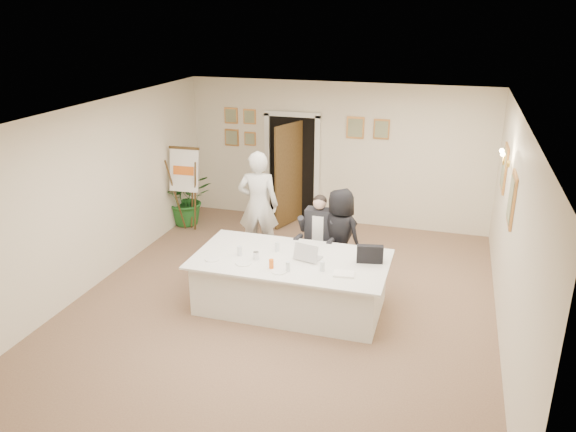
# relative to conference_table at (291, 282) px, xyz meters

# --- Properties ---
(floor) EXTENTS (7.00, 7.00, 0.00)m
(floor) POSITION_rel_conference_table_xyz_m (-0.13, 0.15, -0.39)
(floor) COLOR brown
(floor) RESTS_ON ground
(ceiling) EXTENTS (6.00, 7.00, 0.02)m
(ceiling) POSITION_rel_conference_table_xyz_m (-0.13, 0.15, 2.41)
(ceiling) COLOR white
(ceiling) RESTS_ON wall_back
(wall_back) EXTENTS (6.00, 0.10, 2.80)m
(wall_back) POSITION_rel_conference_table_xyz_m (-0.13, 3.65, 1.01)
(wall_back) COLOR #ECE5C7
(wall_back) RESTS_ON floor
(wall_front) EXTENTS (6.00, 0.10, 2.80)m
(wall_front) POSITION_rel_conference_table_xyz_m (-0.13, -3.35, 1.01)
(wall_front) COLOR #ECE5C7
(wall_front) RESTS_ON floor
(wall_left) EXTENTS (0.10, 7.00, 2.80)m
(wall_left) POSITION_rel_conference_table_xyz_m (-3.13, 0.15, 1.01)
(wall_left) COLOR #ECE5C7
(wall_left) RESTS_ON floor
(wall_right) EXTENTS (0.10, 7.00, 2.80)m
(wall_right) POSITION_rel_conference_table_xyz_m (2.87, 0.15, 1.01)
(wall_right) COLOR #ECE5C7
(wall_right) RESTS_ON floor
(doorway) EXTENTS (1.14, 0.86, 2.20)m
(doorway) POSITION_rel_conference_table_xyz_m (-1.02, 3.47, 0.65)
(doorway) COLOR black
(doorway) RESTS_ON floor
(pictures_back_wall) EXTENTS (3.40, 0.06, 0.80)m
(pictures_back_wall) POSITION_rel_conference_table_xyz_m (-0.93, 3.62, 1.46)
(pictures_back_wall) COLOR #CE8B46
(pictures_back_wall) RESTS_ON wall_back
(pictures_right_wall) EXTENTS (0.06, 2.20, 0.80)m
(pictures_right_wall) POSITION_rel_conference_table_xyz_m (2.84, 1.35, 1.36)
(pictures_right_wall) COLOR #CE8B46
(pictures_right_wall) RESTS_ON wall_right
(wall_sconce) EXTENTS (0.20, 0.30, 0.24)m
(wall_sconce) POSITION_rel_conference_table_xyz_m (2.77, 1.35, 1.71)
(wall_sconce) COLOR gold
(wall_sconce) RESTS_ON wall_right
(conference_table) EXTENTS (2.75, 1.46, 0.78)m
(conference_table) POSITION_rel_conference_table_xyz_m (0.00, 0.00, 0.00)
(conference_table) COLOR silver
(conference_table) RESTS_ON floor
(seated_man) EXTENTS (0.71, 0.74, 1.39)m
(seated_man) POSITION_rel_conference_table_xyz_m (0.14, 1.08, 0.30)
(seated_man) COLOR black
(seated_man) RESTS_ON floor
(flip_chart) EXTENTS (0.58, 0.37, 1.64)m
(flip_chart) POSITION_rel_conference_table_xyz_m (-2.76, 2.33, 0.37)
(flip_chart) COLOR #362511
(flip_chart) RESTS_ON floor
(standing_man) EXTENTS (0.77, 0.58, 1.89)m
(standing_man) POSITION_rel_conference_table_xyz_m (-1.03, 1.55, 0.55)
(standing_man) COLOR silver
(standing_man) RESTS_ON floor
(standing_woman) EXTENTS (0.88, 0.75, 1.52)m
(standing_woman) POSITION_rel_conference_table_xyz_m (0.49, 1.05, 0.37)
(standing_woman) COLOR black
(standing_woman) RESTS_ON floor
(potted_palm) EXTENTS (1.25, 1.22, 1.06)m
(potted_palm) POSITION_rel_conference_table_xyz_m (-2.93, 2.65, 0.14)
(potted_palm) COLOR #1D5920
(potted_palm) RESTS_ON floor
(laptop) EXTENTS (0.43, 0.44, 0.28)m
(laptop) POSITION_rel_conference_table_xyz_m (0.23, 0.07, 0.52)
(laptop) COLOR #B7BABC
(laptop) RESTS_ON conference_table
(laptop_bag) EXTENTS (0.38, 0.17, 0.25)m
(laptop_bag) POSITION_rel_conference_table_xyz_m (1.09, 0.18, 0.51)
(laptop_bag) COLOR black
(laptop_bag) RESTS_ON conference_table
(paper_stack) EXTENTS (0.30, 0.23, 0.03)m
(paper_stack) POSITION_rel_conference_table_xyz_m (0.83, -0.31, 0.40)
(paper_stack) COLOR white
(paper_stack) RESTS_ON conference_table
(plate_left) EXTENTS (0.26, 0.26, 0.01)m
(plate_left) POSITION_rel_conference_table_xyz_m (-1.05, -0.36, 0.39)
(plate_left) COLOR white
(plate_left) RESTS_ON conference_table
(plate_mid) EXTENTS (0.24, 0.24, 0.01)m
(plate_mid) POSITION_rel_conference_table_xyz_m (-0.57, -0.36, 0.39)
(plate_mid) COLOR white
(plate_mid) RESTS_ON conference_table
(plate_near) EXTENTS (0.24, 0.24, 0.01)m
(plate_near) POSITION_rel_conference_table_xyz_m (-0.02, -0.47, 0.39)
(plate_near) COLOR white
(plate_near) RESTS_ON conference_table
(glass_a) EXTENTS (0.07, 0.07, 0.14)m
(glass_a) POSITION_rel_conference_table_xyz_m (-0.73, -0.11, 0.45)
(glass_a) COLOR silver
(glass_a) RESTS_ON conference_table
(glass_b) EXTENTS (0.06, 0.06, 0.14)m
(glass_b) POSITION_rel_conference_table_xyz_m (0.08, -0.41, 0.45)
(glass_b) COLOR silver
(glass_b) RESTS_ON conference_table
(glass_c) EXTENTS (0.07, 0.07, 0.14)m
(glass_c) POSITION_rel_conference_table_xyz_m (0.52, -0.27, 0.45)
(glass_c) COLOR silver
(glass_c) RESTS_ON conference_table
(glass_d) EXTENTS (0.06, 0.06, 0.14)m
(glass_d) POSITION_rel_conference_table_xyz_m (-0.26, 0.18, 0.45)
(glass_d) COLOR silver
(glass_d) RESTS_ON conference_table
(oj_glass) EXTENTS (0.07, 0.07, 0.13)m
(oj_glass) POSITION_rel_conference_table_xyz_m (-0.16, -0.39, 0.45)
(oj_glass) COLOR #DF5E12
(oj_glass) RESTS_ON conference_table
(steel_jug) EXTENTS (0.09, 0.09, 0.11)m
(steel_jug) POSITION_rel_conference_table_xyz_m (-0.46, -0.17, 0.44)
(steel_jug) COLOR silver
(steel_jug) RESTS_ON conference_table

